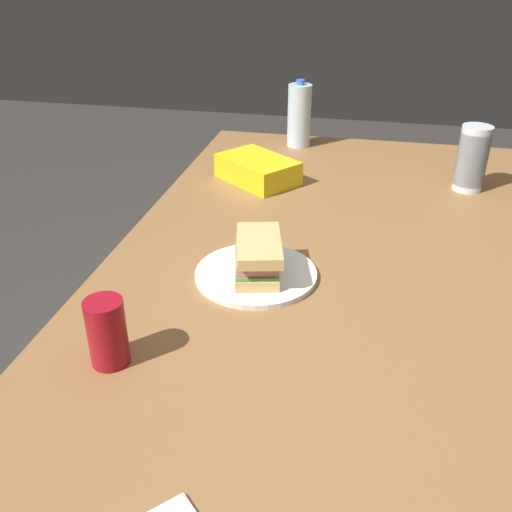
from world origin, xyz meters
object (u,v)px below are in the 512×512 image
Objects in this scene: soda_can_red at (107,332)px; chip_bag at (258,170)px; sandwich at (257,256)px; plastic_cup_stack at (472,158)px; paper_plate at (256,274)px; dining_table at (337,301)px; water_bottle_tall at (299,115)px.

chip_bag is (-0.87, 0.07, -0.03)m from soda_can_red.
sandwich is 1.06× the size of plastic_cup_stack.
paper_plate is at bearing -39.25° from plastic_cup_stack.
sandwich is (0.07, -0.17, 0.13)m from dining_table.
water_bottle_tall reaches higher than plastic_cup_stack.
water_bottle_tall is 0.61m from plastic_cup_stack.
chip_bag is at bearing -84.26° from plastic_cup_stack.
soda_can_red is 0.53× the size of chip_bag.
plastic_cup_stack is (-0.93, 0.68, 0.03)m from soda_can_red.
sandwich is at bearing -68.26° from dining_table.
chip_bag reaches higher than paper_plate.
dining_table is 9.64× the size of sandwich.
dining_table is at bearing 158.37° from chip_bag.
paper_plate is 1.41× the size of plastic_cup_stack.
plastic_cup_stack is at bearing 141.05° from sandwich.
chip_bag is at bearing -168.30° from sandwich.
chip_bag is 0.37m from water_bottle_tall.
plastic_cup_stack is at bearing 61.09° from water_bottle_tall.
paper_plate is at bearing -139.66° from sandwich.
water_bottle_tall is at bearing -165.71° from dining_table.
paper_plate is at bearing 139.29° from chip_bag.
paper_plate is 1.32× the size of sandwich.
sandwich reaches higher than chip_bag.
dining_table is at bearing -30.75° from plastic_cup_stack.
plastic_cup_stack reaches higher than soda_can_red.
plastic_cup_stack is (0.29, 0.53, -0.01)m from water_bottle_tall.
soda_can_red reaches higher than paper_plate.
plastic_cup_stack is (-0.06, 0.60, 0.06)m from chip_bag.
dining_table is at bearing 14.29° from water_bottle_tall.
water_bottle_tall is (-0.90, -0.04, 0.10)m from paper_plate.
chip_bag is at bearing 175.16° from soda_can_red.
plastic_cup_stack is at bearing 140.75° from paper_plate.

